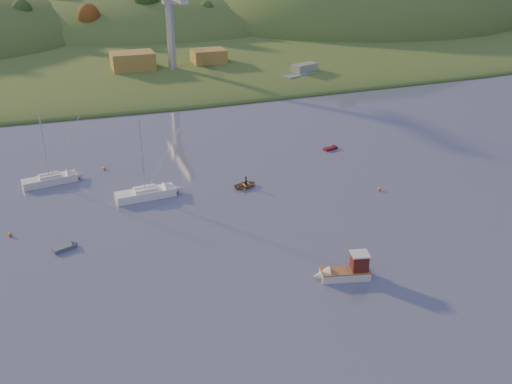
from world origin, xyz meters
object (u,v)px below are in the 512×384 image
object	(u,v)px
red_tender	(333,148)
canoe	(246,185)
sailboat_near	(50,179)
fishing_boat	(342,271)
grey_dinghy	(69,246)
sailboat_far	(145,193)

from	to	relation	value
red_tender	canoe	bearing A→B (deg)	-166.34
canoe	red_tender	bearing A→B (deg)	-75.52
red_tender	sailboat_near	bearing A→B (deg)	164.83
fishing_boat	red_tender	size ratio (longest dim) A/B	2.11
fishing_boat	red_tender	bearing A→B (deg)	-102.18
fishing_boat	canoe	size ratio (longest dim) A/B	1.84
fishing_boat	canoe	xyz separation A→B (m)	(-2.20, 27.93, -0.55)
fishing_boat	sailboat_near	world-z (taller)	sailboat_near
grey_dinghy	sailboat_far	bearing A→B (deg)	23.75
canoe	grey_dinghy	size ratio (longest dim) A/B	1.08
sailboat_near	sailboat_far	xyz separation A→B (m)	(13.40, -10.29, 0.04)
sailboat_far	grey_dinghy	size ratio (longest dim) A/B	3.49
sailboat_near	red_tender	bearing A→B (deg)	-11.28
red_tender	grey_dinghy	distance (m)	51.91
sailboat_near	canoe	xyz separation A→B (m)	(28.83, -11.65, -0.35)
fishing_boat	sailboat_far	world-z (taller)	sailboat_far
grey_dinghy	canoe	bearing A→B (deg)	-0.40
sailboat_near	red_tender	distance (m)	49.25
fishing_boat	sailboat_near	size ratio (longest dim) A/B	0.61
canoe	red_tender	world-z (taller)	canoe
grey_dinghy	sailboat_near	bearing A→B (deg)	73.49
sailboat_far	sailboat_near	bearing A→B (deg)	137.91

